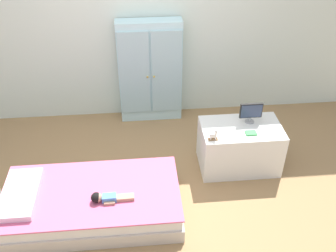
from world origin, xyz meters
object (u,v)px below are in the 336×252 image
wardrobe (150,72)px  rocking_horse_toy (214,135)px  book_green (251,133)px  tv_stand (239,147)px  bed (92,202)px  doll (104,198)px  tv_monitor (251,112)px

wardrobe → rocking_horse_toy: (0.57, -1.25, -0.09)m
wardrobe → book_green: (0.97, -1.18, -0.13)m
book_green → tv_stand: bearing=118.5°
bed → book_green: 1.73m
doll → rocking_horse_toy: 1.23m
rocking_horse_toy → wardrobe: bearing=114.5°
wardrobe → book_green: bearing=-50.7°
wardrobe → book_green: wardrobe is taller
wardrobe → tv_stand: (0.91, -1.07, -0.40)m
rocking_horse_toy → book_green: 0.41m
bed → book_green: size_ratio=14.81×
wardrobe → tv_monitor: bearing=-44.1°
wardrobe → book_green: 1.54m
bed → tv_monitor: 1.87m
bed → tv_monitor: (1.67, 0.66, 0.51)m
tv_stand → tv_monitor: tv_monitor is taller
tv_monitor → book_green: tv_monitor is taller
tv_monitor → book_green: (-0.04, -0.21, -0.12)m
book_green → bed: bearing=-164.6°
doll → rocking_horse_toy: bearing=25.1°
doll → tv_stand: tv_stand is taller
bed → book_green: bearing=15.4°
doll → rocking_horse_toy: rocking_horse_toy is taller
doll → book_green: bearing=21.1°
tv_monitor → tv_stand: bearing=-139.7°
wardrobe → rocking_horse_toy: size_ratio=10.95×
tv_monitor → rocking_horse_toy: bearing=-148.6°
bed → wardrobe: wardrobe is taller
tv_stand → rocking_horse_toy: rocking_horse_toy is taller
doll → tv_monitor: size_ratio=1.62×
tv_stand → book_green: (0.06, -0.12, 0.27)m
bed → tv_stand: 1.67m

